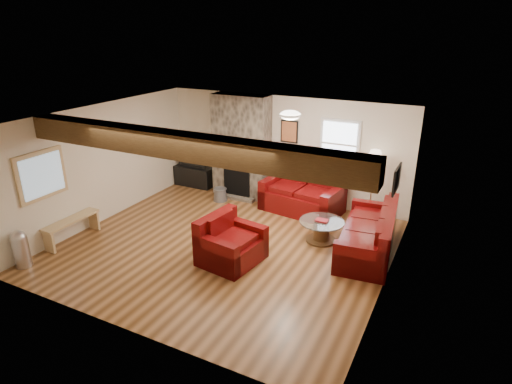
% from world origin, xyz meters
% --- Properties ---
extents(room, '(8.00, 8.00, 8.00)m').
position_xyz_m(room, '(0.00, 0.00, 1.25)').
color(room, brown).
rests_on(room, ground).
extents(floor, '(6.00, 6.00, 0.00)m').
position_xyz_m(floor, '(0.00, 0.00, 0.00)').
color(floor, brown).
rests_on(floor, ground).
extents(oak_beam, '(6.00, 0.36, 0.38)m').
position_xyz_m(oak_beam, '(0.00, -1.25, 2.31)').
color(oak_beam, '#372210').
rests_on(oak_beam, room).
extents(chimney_breast, '(1.40, 0.67, 2.50)m').
position_xyz_m(chimney_breast, '(-1.00, 2.49, 1.22)').
color(chimney_breast, '#37322B').
rests_on(chimney_breast, floor).
extents(back_window, '(0.90, 0.08, 1.10)m').
position_xyz_m(back_window, '(1.35, 2.71, 1.55)').
color(back_window, white).
rests_on(back_window, room).
extents(hatch_window, '(0.08, 1.00, 0.90)m').
position_xyz_m(hatch_window, '(-2.96, -1.50, 1.45)').
color(hatch_window, tan).
rests_on(hatch_window, room).
extents(ceiling_dome, '(0.40, 0.40, 0.18)m').
position_xyz_m(ceiling_dome, '(0.90, 0.90, 2.44)').
color(ceiling_dome, '#F4E4CF').
rests_on(ceiling_dome, room).
extents(artwork_back, '(0.42, 0.06, 0.52)m').
position_xyz_m(artwork_back, '(0.15, 2.71, 1.70)').
color(artwork_back, black).
rests_on(artwork_back, room).
extents(artwork_right, '(0.06, 0.55, 0.42)m').
position_xyz_m(artwork_right, '(2.96, 0.30, 1.75)').
color(artwork_right, black).
rests_on(artwork_right, room).
extents(sofa_three, '(1.12, 2.25, 0.84)m').
position_xyz_m(sofa_three, '(2.48, 1.02, 0.42)').
color(sofa_three, '#440408').
rests_on(sofa_three, floor).
extents(loveseat, '(1.89, 1.25, 0.94)m').
position_xyz_m(loveseat, '(0.71, 2.23, 0.47)').
color(loveseat, '#440408').
rests_on(loveseat, floor).
extents(armchair_red, '(1.05, 1.17, 0.85)m').
position_xyz_m(armchair_red, '(0.39, -0.45, 0.42)').
color(armchair_red, '#440408').
rests_on(armchair_red, floor).
extents(coffee_table, '(0.88, 0.88, 0.46)m').
position_xyz_m(coffee_table, '(1.58, 1.02, 0.22)').
color(coffee_table, '#442B16').
rests_on(coffee_table, floor).
extents(tv_cabinet, '(1.05, 0.42, 0.52)m').
position_xyz_m(tv_cabinet, '(-2.45, 2.53, 0.26)').
color(tv_cabinet, black).
rests_on(tv_cabinet, floor).
extents(television, '(0.81, 0.11, 0.46)m').
position_xyz_m(television, '(-2.45, 2.53, 0.76)').
color(television, black).
rests_on(television, tv_cabinet).
extents(floor_lamp, '(0.41, 0.41, 1.59)m').
position_xyz_m(floor_lamp, '(2.21, 2.41, 1.36)').
color(floor_lamp, tan).
rests_on(floor_lamp, floor).
extents(pine_bench, '(0.28, 1.20, 0.45)m').
position_xyz_m(pine_bench, '(-2.83, -1.15, 0.23)').
color(pine_bench, tan).
rests_on(pine_bench, floor).
extents(pedal_bin, '(0.28, 0.28, 0.69)m').
position_xyz_m(pedal_bin, '(-2.82, -2.26, 0.35)').
color(pedal_bin, '#B5B5BB').
rests_on(pedal_bin, floor).
extents(coal_bucket, '(0.34, 0.34, 0.32)m').
position_xyz_m(coal_bucket, '(-1.29, 1.92, 0.16)').
color(coal_bucket, slate).
rests_on(coal_bucket, floor).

